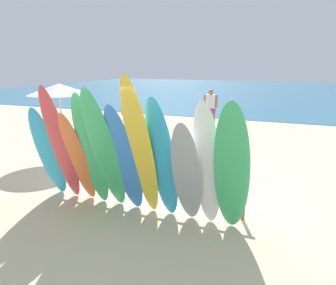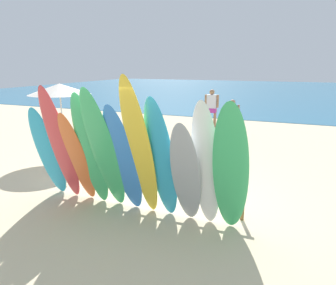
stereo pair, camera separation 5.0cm
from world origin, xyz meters
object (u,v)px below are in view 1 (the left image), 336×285
(surfboard_green_10, at_px, (232,172))
(beach_umbrella, at_px, (59,89))
(beachgoer_photographing, at_px, (129,113))
(surfboard_grey_8, at_px, (187,175))
(surfboard_blue_5, at_px, (124,161))
(surfboard_teal_7, at_px, (162,161))
(surfboard_yellow_6, at_px, (141,151))
(surfboard_teal_0, at_px, (48,153))
(surfboard_orange_2, at_px, (78,159))
(surfboard_green_4, at_px, (105,152))
(surfboard_rack, at_px, (143,180))
(beachgoer_midbeach, at_px, (210,105))
(surfboard_white_9, at_px, (207,167))
(surfboard_red_1, at_px, (61,146))
(beachgoer_by_water, at_px, (231,116))
(surfboard_green_3, at_px, (91,152))
(beach_chair_red, at_px, (73,150))

(surfboard_green_10, bearing_deg, beach_umbrella, 149.50)
(beachgoer_photographing, bearing_deg, surfboard_grey_8, 99.97)
(surfboard_blue_5, height_order, surfboard_teal_7, surfboard_teal_7)
(surfboard_blue_5, relative_size, surfboard_yellow_6, 0.82)
(surfboard_teal_0, xyz_separation_m, surfboard_green_10, (3.89, -0.19, 0.16))
(surfboard_yellow_6, distance_m, surfboard_grey_8, 0.90)
(surfboard_orange_2, bearing_deg, surfboard_green_4, -5.94)
(surfboard_rack, relative_size, surfboard_teal_7, 1.73)
(surfboard_teal_7, relative_size, surfboard_grey_8, 1.17)
(surfboard_green_4, distance_m, beachgoer_midbeach, 9.22)
(surfboard_green_10, bearing_deg, surfboard_white_9, 159.50)
(surfboard_green_10, distance_m, beachgoer_photographing, 8.14)
(surfboard_grey_8, bearing_deg, surfboard_yellow_6, -174.95)
(surfboard_red_1, height_order, surfboard_yellow_6, surfboard_yellow_6)
(surfboard_rack, relative_size, surfboard_teal_0, 2.00)
(beachgoer_by_water, bearing_deg, surfboard_rack, 64.80)
(surfboard_white_9, bearing_deg, surfboard_red_1, -176.21)
(surfboard_rack, relative_size, surfboard_green_4, 1.61)
(surfboard_red_1, distance_m, surfboard_yellow_6, 1.87)
(surfboard_blue_5, bearing_deg, beachgoer_midbeach, 99.01)
(surfboard_green_3, xyz_separation_m, surfboard_white_9, (2.30, 0.02, -0.02))
(surfboard_green_3, height_order, surfboard_green_4, surfboard_green_4)
(surfboard_orange_2, relative_size, beach_umbrella, 0.92)
(surfboard_blue_5, bearing_deg, beachgoer_photographing, 122.98)
(surfboard_grey_8, bearing_deg, surfboard_teal_0, 175.93)
(surfboard_teal_0, relative_size, surfboard_teal_7, 0.86)
(surfboard_green_3, height_order, surfboard_green_10, surfboard_green_3)
(surfboard_rack, distance_m, surfboard_yellow_6, 1.22)
(surfboard_orange_2, distance_m, beachgoer_photographing, 6.39)
(surfboard_teal_7, height_order, beach_chair_red, surfboard_teal_7)
(surfboard_red_1, xyz_separation_m, surfboard_orange_2, (0.33, 0.08, -0.25))
(beachgoer_by_water, height_order, beach_umbrella, beach_umbrella)
(beachgoer_photographing, bearing_deg, surfboard_blue_5, 91.84)
(surfboard_red_1, xyz_separation_m, beachgoer_midbeach, (0.76, 9.16, -0.25))
(surfboard_yellow_6, xyz_separation_m, beach_chair_red, (-3.35, 2.27, -0.93))
(surfboard_rack, height_order, surfboard_blue_5, surfboard_blue_5)
(beachgoer_by_water, bearing_deg, surfboard_orange_2, 56.25)
(surfboard_teal_7, relative_size, surfboard_white_9, 1.02)
(surfboard_orange_2, relative_size, surfboard_yellow_6, 0.73)
(surfboard_red_1, distance_m, beach_chair_red, 2.75)
(surfboard_grey_8, distance_m, beachgoer_photographing, 7.57)
(surfboard_white_9, xyz_separation_m, beachgoer_by_water, (-0.96, 7.30, -0.30))
(surfboard_yellow_6, distance_m, beachgoer_by_water, 7.46)
(surfboard_grey_8, bearing_deg, surfboard_orange_2, 175.72)
(surfboard_white_9, xyz_separation_m, beachgoer_photographing, (-4.84, 6.05, -0.24))
(surfboard_green_4, xyz_separation_m, surfboard_teal_7, (1.14, 0.07, -0.06))
(surfboard_green_4, xyz_separation_m, surfboard_green_10, (2.38, -0.04, -0.06))
(surfboard_teal_0, distance_m, surfboard_white_9, 3.45)
(beach_umbrella, bearing_deg, surfboard_green_10, -26.96)
(surfboard_orange_2, xyz_separation_m, surfboard_green_10, (3.12, -0.18, 0.19))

